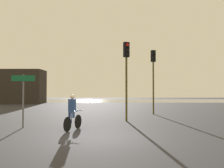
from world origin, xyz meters
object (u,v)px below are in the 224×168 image
distant_building (14,87)px  cyclist (71,112)px  traffic_light_far_right (152,70)px  traffic_light_center (125,66)px  direction_sign_post (22,93)px

distant_building → cyclist: 28.29m
traffic_light_far_right → cyclist: bearing=23.6°
traffic_light_center → direction_sign_post: bearing=4.7°
traffic_light_center → traffic_light_far_right: 5.03m
direction_sign_post → cyclist: 2.79m
direction_sign_post → cyclist: (2.53, -0.78, -0.88)m
distant_building → cyclist: distant_building is taller
traffic_light_center → direction_sign_post: 6.07m
traffic_light_far_right → cyclist: 9.75m
traffic_light_far_right → direction_sign_post: size_ratio=1.91×
traffic_light_center → traffic_light_far_right: size_ratio=0.95×
distant_building → traffic_light_center: (15.12, -21.86, 0.81)m
traffic_light_far_right → cyclist: traffic_light_far_right is taller
distant_building → traffic_light_center: 26.59m
direction_sign_post → cyclist: bearing=154.0°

